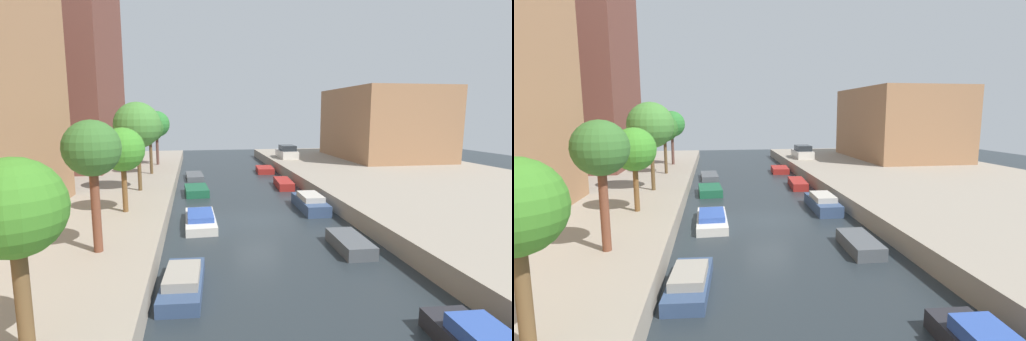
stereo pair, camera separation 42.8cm
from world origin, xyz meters
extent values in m
plane|color=#232B30|center=(0.00, 0.00, 0.00)|extent=(84.00, 84.00, 0.00)
cube|color=gray|center=(15.00, 0.00, 0.50)|extent=(20.00, 64.00, 1.00)
cube|color=brown|center=(-16.00, 17.64, 11.93)|extent=(10.00, 12.32, 21.86)
cube|color=#9E704C|center=(18.00, 19.76, 4.94)|extent=(10.00, 14.06, 7.89)
cylinder|color=brown|center=(-7.10, -12.55, 2.25)|extent=(0.31, 0.31, 2.51)
sphere|color=#3B7C24|center=(-7.10, -12.55, 4.23)|extent=(2.07, 2.07, 2.07)
cylinder|color=brown|center=(-7.10, -6.44, 2.58)|extent=(0.32, 0.32, 3.16)
sphere|color=#35662A|center=(-7.10, -6.44, 4.87)|extent=(2.04, 2.04, 2.04)
cylinder|color=brown|center=(-7.10, -0.66, 2.24)|extent=(0.27, 0.27, 2.48)
sphere|color=#3B8528|center=(-7.10, -0.66, 4.27)|extent=(2.25, 2.25, 2.25)
cylinder|color=brown|center=(-7.10, 4.88, 2.64)|extent=(0.25, 0.25, 3.27)
sphere|color=#417C33|center=(-7.10, 4.88, 5.33)|extent=(3.03, 3.03, 3.03)
cylinder|color=brown|center=(-7.10, 11.92, 2.53)|extent=(0.25, 0.25, 3.05)
sphere|color=#2E6625|center=(-7.10, 11.92, 4.84)|extent=(2.25, 2.25, 2.25)
cylinder|color=brown|center=(-7.10, 17.74, 2.57)|extent=(0.28, 0.28, 3.14)
sphere|color=#2C752F|center=(-7.10, 17.74, 5.04)|extent=(2.58, 2.58, 2.58)
cube|color=beige|center=(7.11, 21.38, 1.42)|extent=(1.87, 4.24, 0.84)
cube|color=#1E2328|center=(7.11, 21.07, 2.15)|extent=(1.64, 2.34, 0.62)
cube|color=#33476B|center=(-3.99, -8.12, 0.24)|extent=(1.60, 3.71, 0.48)
cube|color=gray|center=(-3.99, -8.28, 0.64)|extent=(1.28, 2.07, 0.32)
cube|color=beige|center=(-3.24, -0.35, 0.22)|extent=(1.69, 4.44, 0.45)
cube|color=#2D4C9E|center=(-3.24, -0.46, 0.59)|extent=(1.41, 2.45, 0.28)
cube|color=#195638|center=(-3.39, 7.63, 0.29)|extent=(1.87, 3.30, 0.58)
cube|color=#4C5156|center=(-3.51, 14.57, 0.23)|extent=(1.74, 3.99, 0.46)
cube|color=#4C5156|center=(3.35, -5.31, 0.29)|extent=(1.39, 3.07, 0.58)
cube|color=#33476B|center=(3.76, 1.87, 0.34)|extent=(1.57, 4.35, 0.68)
cube|color=#B2ADA3|center=(3.76, 1.81, 0.84)|extent=(1.30, 2.40, 0.34)
cube|color=maroon|center=(3.80, 9.22, 0.31)|extent=(1.52, 3.87, 0.61)
cube|color=maroon|center=(3.72, 17.15, 0.28)|extent=(1.89, 3.30, 0.57)
camera|label=1|loc=(-3.50, -20.56, 6.11)|focal=26.22mm
camera|label=2|loc=(-3.08, -20.62, 6.11)|focal=26.22mm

